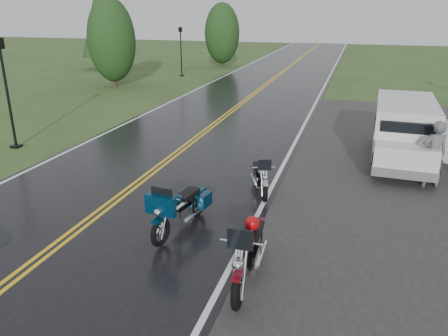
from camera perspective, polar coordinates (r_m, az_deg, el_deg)
name	(u,v)px	position (r m, az deg, el deg)	size (l,w,h in m)	color
ground	(88,223)	(10.99, -17.38, -6.88)	(120.00, 120.00, 0.00)	#2D471E
road	(216,123)	(19.50, -1.05, 5.85)	(8.00, 100.00, 0.04)	black
motorcycle_red	(238,275)	(7.38, 1.88, -13.79)	(0.86, 2.37, 1.40)	#570A11
motorcycle_teal	(160,221)	(9.27, -8.38, -6.81)	(0.80, 2.20, 1.30)	#052338
motorcycle_silver	(265,184)	(11.33, 5.34, -2.07)	(0.69, 1.89, 1.12)	#9B9DA2
van_white	(378,144)	(13.89, 19.47, 3.01)	(1.93, 5.14, 2.02)	silver
person_at_van	(434,155)	(13.54, 25.69, 1.51)	(0.70, 0.46, 1.92)	#505155
lamp_post_near_left	(7,94)	(17.44, -26.43, 8.64)	(0.34, 0.34, 3.94)	black
lamp_post_far_left	(181,52)	(33.83, -5.63, 14.88)	(0.31, 0.31, 3.59)	black
tree_left_mid	(112,49)	(29.80, -14.37, 14.79)	(3.04, 3.04, 4.75)	#1E3D19
tree_left_far	(222,40)	(39.05, -0.25, 16.38)	(2.97, 2.97, 4.57)	#1E3D19
pine_left_far	(98,33)	(39.36, -16.15, 16.62)	(2.83, 2.83, 5.89)	#1E3D19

